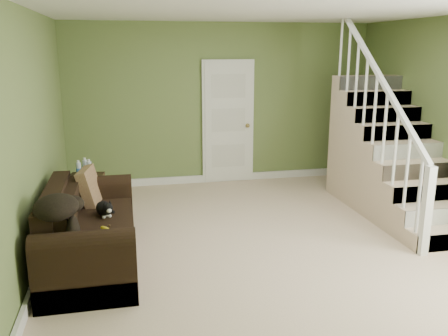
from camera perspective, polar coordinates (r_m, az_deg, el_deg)
name	(u,v)px	position (r m, az deg, el deg)	size (l,w,h in m)	color
floor	(270,244)	(5.57, 5.52, -9.07)	(5.00, 5.50, 0.01)	#C2A68C
ceiling	(276,8)	(5.13, 6.25, 18.64)	(5.00, 5.50, 0.01)	white
wall_back	(222,104)	(7.83, -0.29, 7.67)	(5.00, 0.04, 2.60)	olive
wall_front	(428,221)	(2.79, 23.30, -5.83)	(5.00, 0.04, 2.60)	olive
wall_left	(29,142)	(5.04, -22.38, 2.88)	(0.04, 5.50, 2.60)	olive
baseboard_back	(222,178)	(8.04, -0.24, -1.17)	(5.00, 0.04, 0.12)	white
baseboard_left	(44,258)	(5.40, -20.81, -10.10)	(0.04, 5.50, 0.12)	white
door	(228,122)	(7.85, 0.50, 5.52)	(0.86, 0.12, 2.02)	white
staircase	(387,162)	(7.02, 18.97, 0.64)	(1.00, 2.51, 2.82)	#C2A68C
sofa	(87,234)	(5.20, -16.13, -7.66)	(0.88, 2.04, 0.81)	black
side_table	(86,194)	(6.70, -16.22, -3.01)	(0.50, 0.50, 0.76)	black
cat	(104,209)	(5.28, -14.23, -4.80)	(0.27, 0.43, 0.21)	black
banana	(106,229)	(4.87, -14.05, -7.14)	(0.05, 0.17, 0.05)	yellow
throw_pillow	(90,188)	(5.75, -15.79, -2.33)	(0.12, 0.47, 0.47)	#533221
throw_blanket	(56,207)	(4.45, -19.56, -4.45)	(0.39, 0.51, 0.21)	black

